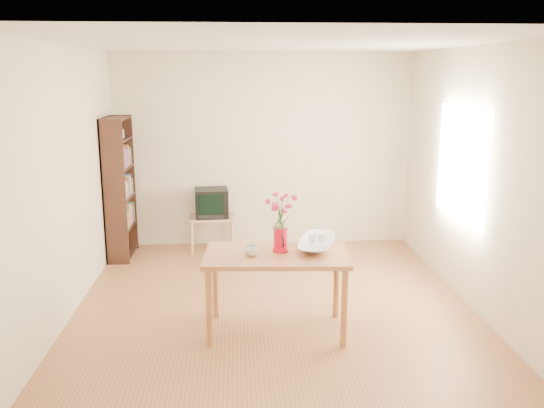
{
  "coord_description": "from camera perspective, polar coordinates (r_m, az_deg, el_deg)",
  "views": [
    {
      "loc": [
        -0.37,
        -5.51,
        2.33
      ],
      "look_at": [
        0.0,
        0.3,
        1.0
      ],
      "focal_mm": 38.0,
      "sensor_mm": 36.0,
      "label": 1
    }
  ],
  "objects": [
    {
      "name": "tv_stand",
      "position": [
        7.74,
        -5.97,
        -1.74
      ],
      "size": [
        0.6,
        0.45,
        0.46
      ],
      "color": "tan",
      "rests_on": "ground"
    },
    {
      "name": "room",
      "position": [
        5.63,
        0.49,
        2.33
      ],
      "size": [
        4.5,
        4.5,
        4.5
      ],
      "color": "brown",
      "rests_on": "ground"
    },
    {
      "name": "teacup_a",
      "position": [
        5.32,
        4.06,
        -2.46
      ],
      "size": [
        0.1,
        0.1,
        0.07
      ],
      "primitive_type": "imported",
      "rotation": [
        0.0,
        0.0,
        0.74
      ],
      "color": "white",
      "rests_on": "bowl"
    },
    {
      "name": "flowers",
      "position": [
        5.14,
        0.87,
        -0.67
      ],
      "size": [
        0.25,
        0.25,
        0.35
      ],
      "primitive_type": null,
      "color": "#C72E69",
      "rests_on": "pitcher"
    },
    {
      "name": "bookshelf",
      "position": [
        7.56,
        -14.83,
        1.07
      ],
      "size": [
        0.28,
        0.7,
        1.8
      ],
      "color": "black",
      "rests_on": "ground"
    },
    {
      "name": "teacup_b",
      "position": [
        5.35,
        4.93,
        -2.43
      ],
      "size": [
        0.09,
        0.09,
        0.06
      ],
      "primitive_type": "imported",
      "rotation": [
        0.0,
        0.0,
        2.14
      ],
      "color": "white",
      "rests_on": "bowl"
    },
    {
      "name": "television",
      "position": [
        7.69,
        -6.01,
        0.19
      ],
      "size": [
        0.46,
        0.43,
        0.37
      ],
      "rotation": [
        0.0,
        0.0,
        0.08
      ],
      "color": "black",
      "rests_on": "tv_stand"
    },
    {
      "name": "pitcher",
      "position": [
        5.21,
        0.86,
        -3.67
      ],
      "size": [
        0.14,
        0.22,
        0.22
      ],
      "rotation": [
        0.0,
        0.0,
        0.16
      ],
      "color": "red",
      "rests_on": "table"
    },
    {
      "name": "mug",
      "position": [
        5.1,
        -2.06,
        -4.65
      ],
      "size": [
        0.13,
        0.13,
        0.1
      ],
      "primitive_type": "imported",
      "rotation": [
        0.0,
        0.0,
        3.08
      ],
      "color": "white",
      "rests_on": "table"
    },
    {
      "name": "table",
      "position": [
        5.21,
        0.43,
        -5.87
      ],
      "size": [
        1.33,
        0.81,
        0.75
      ],
      "rotation": [
        0.0,
        0.0,
        -0.06
      ],
      "color": "#995A34",
      "rests_on": "ground"
    },
    {
      "name": "bowl",
      "position": [
        5.32,
        4.49,
        -2.0
      ],
      "size": [
        0.58,
        0.58,
        0.44
      ],
      "primitive_type": "imported",
      "rotation": [
        0.0,
        0.0,
        -0.28
      ],
      "color": "white",
      "rests_on": "table"
    }
  ]
}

